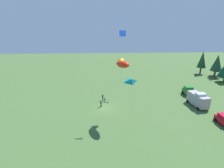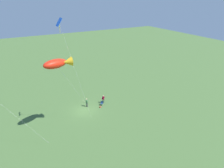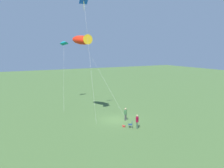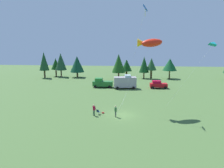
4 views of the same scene
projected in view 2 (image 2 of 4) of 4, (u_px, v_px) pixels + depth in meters
The scene contains 7 objects.
ground_plane at pixel (85, 110), 32.54m from camera, with size 160.00×160.00×0.00m, color #446432.
person_kite_flyer at pixel (87, 102), 33.20m from camera, with size 0.44×0.54×1.74m.
folding_chair at pixel (102, 103), 33.93m from camera, with size 0.67×0.67×0.82m.
person_spectator at pixel (103, 99), 34.34m from camera, with size 0.61×0.45×1.74m.
backpack_on_grass at pixel (100, 107), 33.32m from camera, with size 0.32×0.22×0.22m, color #B0342C.
kite_large_fish at pixel (58, 63), 23.49m from camera, with size 7.50×5.70×11.69m.
kite_diamond_blue at pixel (60, 26), 21.70m from camera, with size 3.89×1.18×16.63m.
Camera 2 is at (8.34, 26.17, 18.83)m, focal length 28.00 mm.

